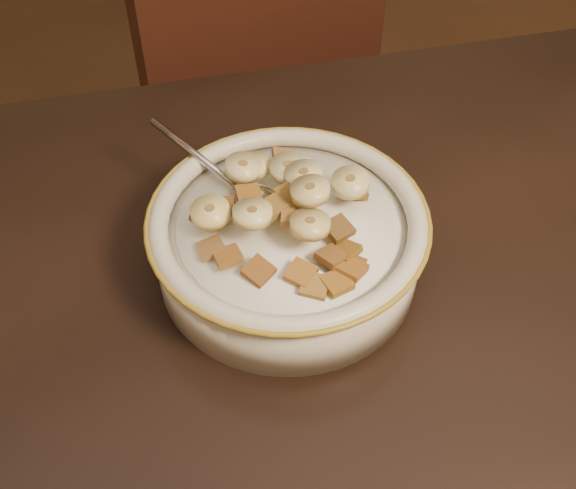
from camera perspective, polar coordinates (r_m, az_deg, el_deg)
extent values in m
cube|color=black|center=(0.59, 15.58, -12.23)|extent=(1.40, 0.91, 0.04)
cube|color=#33170F|center=(1.10, 0.62, 4.17)|extent=(0.52, 0.52, 0.93)
cylinder|color=silver|center=(0.61, 0.00, -0.23)|extent=(0.22, 0.22, 0.05)
cylinder|color=white|center=(0.59, 0.00, 1.49)|extent=(0.18, 0.18, 0.00)
ellipsoid|color=silver|center=(0.60, -2.53, 3.40)|extent=(0.06, 0.07, 0.01)
cube|color=olive|center=(0.54, 2.16, -3.29)|extent=(0.03, 0.03, 0.01)
cube|color=brown|center=(0.54, 1.03, -2.29)|extent=(0.03, 0.03, 0.01)
cube|color=brown|center=(0.58, 0.15, 3.97)|extent=(0.03, 0.03, 0.01)
cube|color=brown|center=(0.61, 5.26, 4.29)|extent=(0.02, 0.02, 0.01)
cube|color=brown|center=(0.55, 3.50, -0.98)|extent=(0.03, 0.03, 0.01)
cube|color=brown|center=(0.64, -0.30, 6.85)|extent=(0.02, 0.02, 0.01)
cube|color=brown|center=(0.59, -3.13, 3.96)|extent=(0.02, 0.02, 0.01)
cube|color=brown|center=(0.56, 0.45, 2.23)|extent=(0.02, 0.02, 0.01)
cube|color=brown|center=(0.55, 5.00, -1.67)|extent=(0.03, 0.03, 0.01)
cube|color=brown|center=(0.57, 4.01, 1.26)|extent=(0.03, 0.03, 0.01)
cube|color=brown|center=(0.57, -1.20, 2.95)|extent=(0.03, 0.03, 0.01)
cube|color=#9D5C24|center=(0.55, -4.77, -0.95)|extent=(0.02, 0.02, 0.01)
cube|color=#965B1D|center=(0.54, 3.89, -3.03)|extent=(0.03, 0.03, 0.01)
cube|color=brown|center=(0.60, 1.12, 4.91)|extent=(0.03, 0.03, 0.01)
cube|color=brown|center=(0.55, -2.35, -2.10)|extent=(0.03, 0.03, 0.01)
cube|color=brown|center=(0.56, -6.12, -0.26)|extent=(0.02, 0.02, 0.01)
cube|color=brown|center=(0.55, 5.04, -1.91)|extent=(0.03, 0.03, 0.01)
cube|color=brown|center=(0.59, -5.23, 2.98)|extent=(0.02, 0.02, 0.01)
cube|color=olive|center=(0.59, 1.06, 4.71)|extent=(0.03, 0.03, 0.01)
cube|color=#8B5A1A|center=(0.56, 4.52, -0.53)|extent=(0.03, 0.03, 0.01)
cube|color=#8A5A17|center=(0.59, -6.52, 2.26)|extent=(0.03, 0.03, 0.01)
cylinder|color=#FFF18D|center=(0.60, 0.43, 6.05)|extent=(0.04, 0.04, 0.01)
cylinder|color=#FFF0A9|center=(0.55, -2.82, 2.43)|extent=(0.04, 0.04, 0.01)
cylinder|color=#E3C776|center=(0.57, -6.16, 2.55)|extent=(0.04, 0.04, 0.01)
cylinder|color=#CEBB86|center=(0.59, 1.25, 5.48)|extent=(0.04, 0.04, 0.01)
cylinder|color=#D9B66E|center=(0.55, 1.76, 1.58)|extent=(0.04, 0.04, 0.01)
cylinder|color=#F4DB87|center=(0.59, 4.96, 4.91)|extent=(0.04, 0.04, 0.01)
cylinder|color=#C9B684|center=(0.60, 0.00, 6.05)|extent=(0.04, 0.04, 0.01)
cylinder|color=beige|center=(0.61, -3.54, 6.10)|extent=(0.04, 0.04, 0.01)
cylinder|color=#E5D072|center=(0.56, 1.76, 4.26)|extent=(0.04, 0.04, 0.02)
cylinder|color=#EBDF75|center=(0.61, -2.78, 6.29)|extent=(0.04, 0.04, 0.01)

